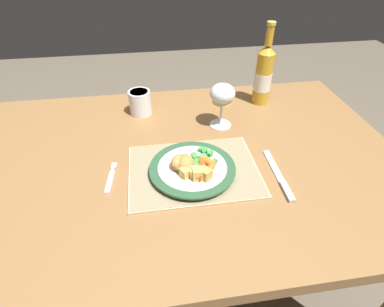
{
  "coord_description": "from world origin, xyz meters",
  "views": [
    {
      "loc": [
        -0.06,
        -0.68,
        1.29
      ],
      "look_at": [
        0.04,
        -0.04,
        0.78
      ],
      "focal_mm": 28.0,
      "sensor_mm": 36.0,
      "label": 1
    }
  ],
  "objects": [
    {
      "name": "ground_plane",
      "position": [
        0.0,
        0.0,
        0.0
      ],
      "size": [
        6.0,
        6.0,
        0.0
      ],
      "primitive_type": "plane",
      "color": "brown"
    },
    {
      "name": "dining_table",
      "position": [
        0.0,
        0.0,
        0.65
      ],
      "size": [
        1.34,
        0.86,
        0.74
      ],
      "color": "olive",
      "rests_on": "ground"
    },
    {
      "name": "placemat",
      "position": [
        0.04,
        -0.07,
        0.74
      ],
      "size": [
        0.36,
        0.26,
        0.01
      ],
      "color": "#CCB789",
      "rests_on": "dining_table"
    },
    {
      "name": "dinner_plate",
      "position": [
        0.03,
        -0.08,
        0.76
      ],
      "size": [
        0.23,
        0.23,
        0.02
      ],
      "color": "silver",
      "rests_on": "placemat"
    },
    {
      "name": "breaded_croquettes",
      "position": [
        0.0,
        -0.08,
        0.78
      ],
      "size": [
        0.08,
        0.08,
        0.04
      ],
      "color": "#A87033",
      "rests_on": "dinner_plate"
    },
    {
      "name": "green_beans_pile",
      "position": [
        0.07,
        -0.06,
        0.77
      ],
      "size": [
        0.07,
        0.09,
        0.02
      ],
      "color": "#338438",
      "rests_on": "dinner_plate"
    },
    {
      "name": "glazed_carrots",
      "position": [
        0.06,
        -0.11,
        0.78
      ],
      "size": [
        0.08,
        0.08,
        0.02
      ],
      "color": "#CC5119",
      "rests_on": "dinner_plate"
    },
    {
      "name": "fork",
      "position": [
        -0.19,
        -0.07,
        0.74
      ],
      "size": [
        0.03,
        0.12,
        0.01
      ],
      "color": "silver",
      "rests_on": "dining_table"
    },
    {
      "name": "table_knife",
      "position": [
        0.26,
        -0.14,
        0.74
      ],
      "size": [
        0.02,
        0.21,
        0.01
      ],
      "color": "silver",
      "rests_on": "dining_table"
    },
    {
      "name": "wine_glass",
      "position": [
        0.16,
        0.15,
        0.85
      ],
      "size": [
        0.08,
        0.08,
        0.15
      ],
      "color": "silver",
      "rests_on": "dining_table"
    },
    {
      "name": "bottle",
      "position": [
        0.35,
        0.28,
        0.85
      ],
      "size": [
        0.06,
        0.06,
        0.29
      ],
      "color": "gold",
      "rests_on": "dining_table"
    },
    {
      "name": "roast_potatoes",
      "position": [
        0.04,
        -0.12,
        0.78
      ],
      "size": [
        0.09,
        0.05,
        0.03
      ],
      "color": "#DBB256",
      "rests_on": "dinner_plate"
    },
    {
      "name": "drinking_cup",
      "position": [
        -0.1,
        0.27,
        0.78
      ],
      "size": [
        0.08,
        0.08,
        0.08
      ],
      "color": "white",
      "rests_on": "dining_table"
    }
  ]
}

